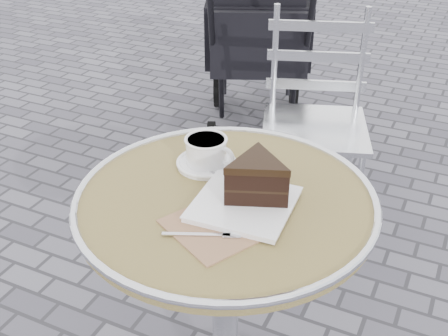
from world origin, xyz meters
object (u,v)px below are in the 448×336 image
at_px(cappuccino_set, 207,154).
at_px(bistro_chair, 316,97).
at_px(baby_stroller, 258,38).
at_px(cafe_table, 225,251).
at_px(cake_plate_set, 253,185).

relative_size(cappuccino_set, bistro_chair, 0.18).
relative_size(cappuccino_set, baby_stroller, 0.13).
height_order(cafe_table, cake_plate_set, cake_plate_set).
xyz_separation_m(bistro_chair, baby_stroller, (-0.54, 0.72, -0.04)).
distance_m(cappuccino_set, bistro_chair, 0.95).
relative_size(cafe_table, cake_plate_set, 2.14).
distance_m(cake_plate_set, bistro_chair, 1.07).
height_order(cafe_table, bistro_chair, bistro_chair).
bearing_deg(cappuccino_set, cafe_table, -41.20).
relative_size(cafe_table, cappuccino_set, 4.68).
bearing_deg(cake_plate_set, cappuccino_set, 143.62).
distance_m(cake_plate_set, baby_stroller, 1.91).
height_order(cake_plate_set, bistro_chair, bistro_chair).
distance_m(cafe_table, cappuccino_set, 0.25).
bearing_deg(baby_stroller, cake_plate_set, -91.12).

